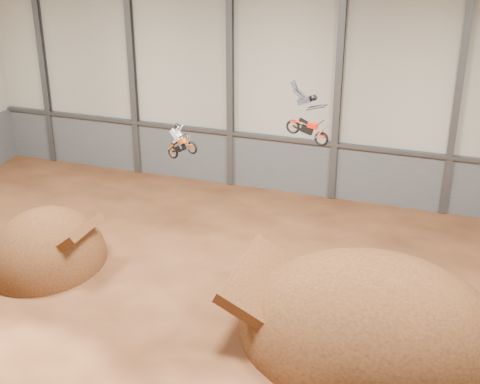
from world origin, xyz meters
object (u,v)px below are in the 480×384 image
(fmx_rider_a, at_px, (184,139))
(takeoff_ramp, at_px, (48,263))
(fmx_rider_b, at_px, (306,114))
(landing_ramp, at_px, (370,336))

(fmx_rider_a, bearing_deg, takeoff_ramp, -132.69)
(fmx_rider_b, bearing_deg, landing_ramp, -35.89)
(landing_ramp, bearing_deg, takeoff_ramp, 176.93)
(landing_ramp, relative_size, fmx_rider_a, 5.64)
(takeoff_ramp, height_order, landing_ramp, landing_ramp)
(fmx_rider_a, distance_m, fmx_rider_b, 6.52)
(takeoff_ramp, distance_m, landing_ramp, 16.61)
(takeoff_ramp, distance_m, fmx_rider_a, 9.56)
(takeoff_ramp, relative_size, fmx_rider_b, 2.40)
(landing_ramp, height_order, fmx_rider_b, fmx_rider_b)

